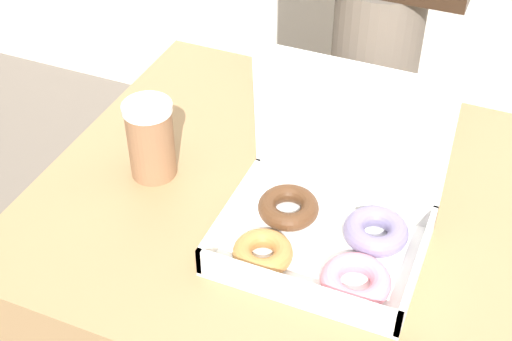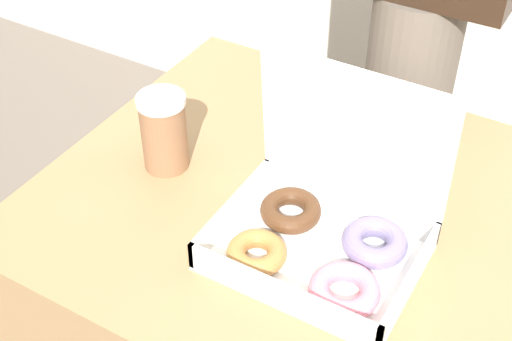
{
  "view_description": "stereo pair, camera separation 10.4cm",
  "coord_description": "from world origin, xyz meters",
  "views": [
    {
      "loc": [
        0.29,
        -0.84,
        1.51
      ],
      "look_at": [
        -0.02,
        -0.1,
        0.84
      ],
      "focal_mm": 50.0,
      "sensor_mm": 36.0,
      "label": 1
    },
    {
      "loc": [
        0.38,
        -0.79,
        1.51
      ],
      "look_at": [
        -0.02,
        -0.1,
        0.84
      ],
      "focal_mm": 50.0,
      "sensor_mm": 36.0,
      "label": 2
    }
  ],
  "objects": [
    {
      "name": "donut_box",
      "position": [
        0.09,
        -0.09,
        0.77
      ],
      "size": [
        0.3,
        0.25,
        0.28
      ],
      "color": "white",
      "rests_on": "table"
    },
    {
      "name": "coffee_cup",
      "position": [
        -0.23,
        -0.04,
        0.79
      ],
      "size": [
        0.08,
        0.08,
        0.14
      ],
      "color": "#8C6042",
      "rests_on": "table"
    },
    {
      "name": "table",
      "position": [
        0.0,
        0.0,
        0.36
      ],
      "size": [
        0.82,
        0.75,
        0.72
      ],
      "color": "#99754C",
      "rests_on": "ground_plane"
    }
  ]
}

